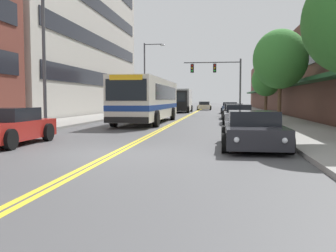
# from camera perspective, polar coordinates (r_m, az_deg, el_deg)

# --- Properties ---
(ground_plane) EXTENTS (240.00, 240.00, 0.00)m
(ground_plane) POSITION_cam_1_polar(r_m,az_deg,el_deg) (48.07, 4.21, 2.13)
(ground_plane) COLOR #4C4C4F
(sidewalk_left) EXTENTS (3.83, 106.00, 0.14)m
(sidewalk_left) POSITION_cam_1_polar(r_m,az_deg,el_deg) (49.12, -4.46, 2.26)
(sidewalk_left) COLOR gray
(sidewalk_left) RESTS_ON ground_plane
(sidewalk_right) EXTENTS (3.83, 106.00, 0.14)m
(sidewalk_right) POSITION_cam_1_polar(r_m,az_deg,el_deg) (48.15, 13.05, 2.13)
(sidewalk_right) COLOR gray
(sidewalk_right) RESTS_ON ground_plane
(centre_line) EXTENTS (0.34, 106.00, 0.01)m
(centre_line) POSITION_cam_1_polar(r_m,az_deg,el_deg) (48.07, 4.21, 2.14)
(centre_line) COLOR yellow
(centre_line) RESTS_ON ground_plane
(storefront_row_right) EXTENTS (9.10, 68.00, 7.80)m
(storefront_row_right) POSITION_cam_1_polar(r_m,az_deg,el_deg) (49.11, 20.33, 6.48)
(storefront_row_right) COLOR brown
(storefront_row_right) RESTS_ON ground_plane
(city_bus) EXTENTS (2.87, 12.58, 2.99)m
(city_bus) POSITION_cam_1_polar(r_m,az_deg,el_deg) (26.42, -2.97, 4.22)
(city_bus) COLOR silver
(city_bus) RESTS_ON ground_plane
(car_white_parked_left_near) EXTENTS (2.14, 4.81, 1.18)m
(car_white_parked_left_near) POSITION_cam_1_polar(r_m,az_deg,el_deg) (39.61, -2.96, 2.54)
(car_white_parked_left_near) COLOR white
(car_white_parked_left_near) RESTS_ON ground_plane
(car_red_parked_left_mid) EXTENTS (1.97, 4.45, 1.34)m
(car_red_parked_left_mid) POSITION_cam_1_polar(r_m,az_deg,el_deg) (14.70, -23.13, -0.19)
(car_red_parked_left_mid) COLOR maroon
(car_red_parked_left_mid) RESTS_ON ground_plane
(car_charcoal_parked_right_foreground) EXTENTS (2.14, 4.67, 1.25)m
(car_charcoal_parked_right_foreground) POSITION_cam_1_polar(r_m,az_deg,el_deg) (13.03, 12.87, -0.68)
(car_charcoal_parked_right_foreground) COLOR #232328
(car_charcoal_parked_right_foreground) RESTS_ON ground_plane
(car_black_parked_right_mid) EXTENTS (2.00, 4.66, 1.27)m
(car_black_parked_right_mid) POSITION_cam_1_polar(r_m,az_deg,el_deg) (32.22, 9.93, 2.17)
(car_black_parked_right_mid) COLOR black
(car_black_parked_right_mid) RESTS_ON ground_plane
(car_slate_blue_parked_right_far) EXTENTS (2.11, 4.24, 1.29)m
(car_slate_blue_parked_right_far) POSITION_cam_1_polar(r_m,az_deg,el_deg) (44.14, 9.40, 2.71)
(car_slate_blue_parked_right_far) COLOR #475675
(car_slate_blue_parked_right_far) RESTS_ON ground_plane
(car_silver_parked_right_end) EXTENTS (2.13, 4.19, 1.28)m
(car_silver_parked_right_end) POSITION_cam_1_polar(r_m,az_deg,el_deg) (25.55, 10.68, 1.66)
(car_silver_parked_right_end) COLOR #B7B7BC
(car_silver_parked_right_end) RESTS_ON ground_plane
(car_champagne_moving_lead) EXTENTS (2.08, 4.67, 1.29)m
(car_champagne_moving_lead) POSITION_cam_1_polar(r_m,az_deg,el_deg) (57.73, 5.57, 3.05)
(car_champagne_moving_lead) COLOR beige
(car_champagne_moving_lead) RESTS_ON ground_plane
(box_truck) EXTENTS (2.81, 7.39, 2.92)m
(box_truck) POSITION_cam_1_polar(r_m,az_deg,el_deg) (47.32, 1.82, 3.97)
(box_truck) COLOR black
(box_truck) RESTS_ON ground_plane
(traffic_signal_mast) EXTENTS (6.02, 0.38, 5.86)m
(traffic_signal_mast) POSITION_cam_1_polar(r_m,az_deg,el_deg) (40.03, 7.91, 7.71)
(traffic_signal_mast) COLOR #47474C
(traffic_signal_mast) RESTS_ON ground_plane
(street_lamp_left_near) EXTENTS (2.13, 0.28, 7.78)m
(street_lamp_left_near) POSITION_cam_1_polar(r_m,az_deg,el_deg) (19.31, -17.65, 12.76)
(street_lamp_left_near) COLOR #47474C
(street_lamp_left_near) RESTS_ON ground_plane
(street_lamp_left_far) EXTENTS (2.41, 0.28, 7.88)m
(street_lamp_left_far) POSITION_cam_1_polar(r_m,az_deg,el_deg) (42.31, -3.15, 8.24)
(street_lamp_left_far) COLOR #47474C
(street_lamp_left_far) RESTS_ON ground_plane
(street_tree_right_mid) EXTENTS (3.49, 3.49, 6.00)m
(street_tree_right_mid) POSITION_cam_1_polar(r_m,az_deg,el_deg) (25.54, 16.74, 9.71)
(street_tree_right_mid) COLOR brown
(street_tree_right_mid) RESTS_ON sidewalk_right
(street_tree_right_far) EXTENTS (2.73, 2.73, 4.78)m
(street_tree_right_far) POSITION_cam_1_polar(r_m,az_deg,el_deg) (37.09, 14.73, 6.70)
(street_tree_right_far) COLOR brown
(street_tree_right_far) RESTS_ON sidewalk_right
(fire_hydrant) EXTENTS (0.32, 0.24, 0.82)m
(fire_hydrant) POSITION_cam_1_polar(r_m,az_deg,el_deg) (23.43, 14.79, 1.29)
(fire_hydrant) COLOR red
(fire_hydrant) RESTS_ON sidewalk_right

